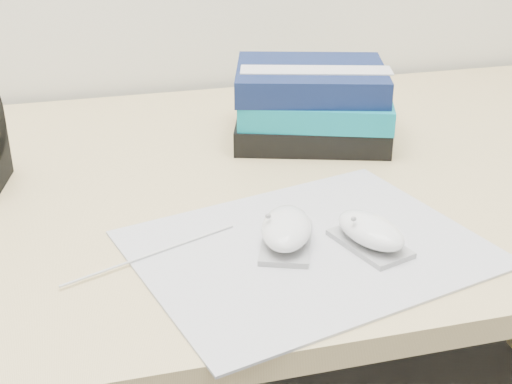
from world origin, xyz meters
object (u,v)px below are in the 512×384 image
object	(u,v)px
desk	(249,286)
mouse_front	(371,233)
book_stack	(313,103)
mouse_rear	(286,230)

from	to	relation	value
desk	mouse_front	bearing A→B (deg)	-77.70
desk	book_stack	xyz separation A→B (m)	(0.12, 0.05, 0.29)
desk	mouse_rear	distance (m)	0.38
mouse_rear	mouse_front	distance (m)	0.10
mouse_front	book_stack	size ratio (longest dim) A/B	0.39
mouse_front	book_stack	xyz separation A→B (m)	(0.05, 0.35, 0.04)
mouse_rear	book_stack	size ratio (longest dim) A/B	0.41
desk	mouse_front	xyz separation A→B (m)	(0.07, -0.31, 0.26)
desk	mouse_front	world-z (taller)	mouse_front
desk	mouse_rear	bearing A→B (deg)	-95.17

